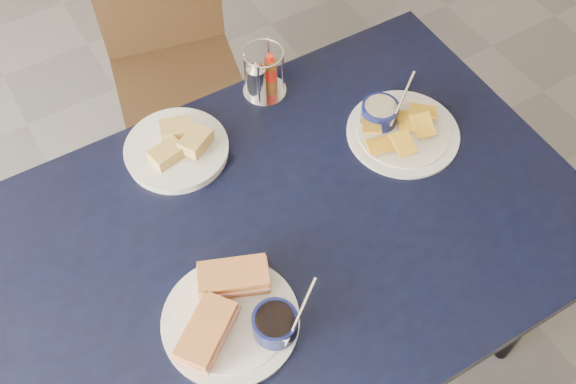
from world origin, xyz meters
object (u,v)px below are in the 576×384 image
chair_far (165,51)px  plantain_plate (395,125)px  bread_basket (178,148)px  dining_table (286,243)px  sandwich_plate (234,313)px  condiment_caddy (262,76)px

chair_far → plantain_plate: (0.27, -0.82, 0.28)m
chair_far → bread_basket: chair_far is taller
dining_table → plantain_plate: bearing=15.2°
dining_table → sandwich_plate: bearing=-147.4°
dining_table → condiment_caddy: 0.43m
sandwich_plate → plantain_plate: bearing=21.8°
dining_table → condiment_caddy: condiment_caddy is taller
plantain_plate → condiment_caddy: condiment_caddy is taller
dining_table → bread_basket: bearing=109.0°
dining_table → sandwich_plate: (-0.19, -0.12, 0.08)m
dining_table → condiment_caddy: bearing=66.8°
sandwich_plate → plantain_plate: (0.56, 0.23, -0.01)m
plantain_plate → condiment_caddy: bearing=127.0°
condiment_caddy → chair_far: bearing=96.5°
sandwich_plate → plantain_plate: 0.61m
dining_table → chair_far: bearing=83.8°
plantain_plate → bread_basket: 0.52m
chair_far → bread_basket: size_ratio=3.53×
plantain_plate → bread_basket: plantain_plate is taller
chair_far → plantain_plate: size_ratio=3.12×
plantain_plate → bread_basket: (-0.48, 0.21, 0.00)m
dining_table → chair_far: (0.10, 0.92, -0.21)m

